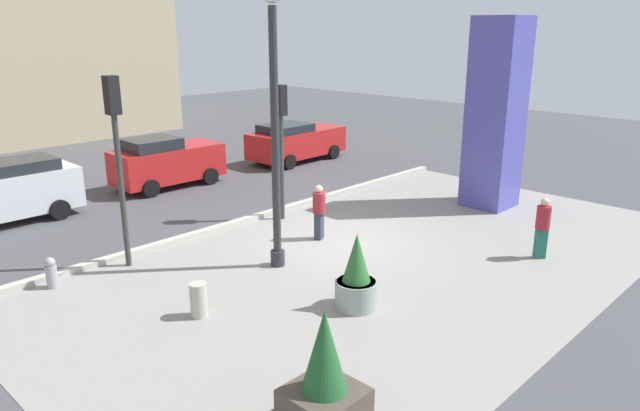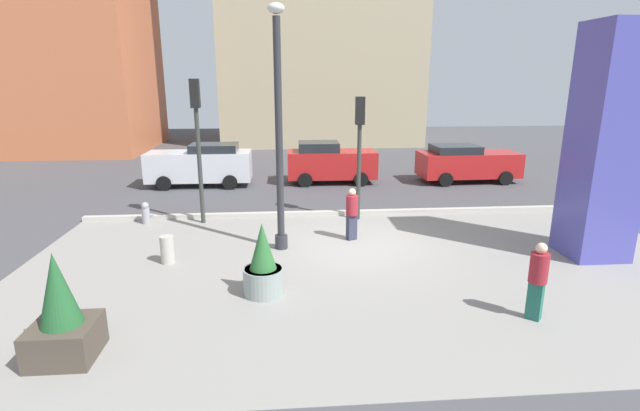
{
  "view_description": "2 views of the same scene",
  "coord_description": "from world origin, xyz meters",
  "px_view_note": "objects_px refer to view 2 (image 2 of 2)",
  "views": [
    {
      "loc": [
        -11.5,
        -10.55,
        5.82
      ],
      "look_at": [
        -1.12,
        -0.55,
        1.43
      ],
      "focal_mm": 33.19,
      "sensor_mm": 36.0,
      "label": 1
    },
    {
      "loc": [
        -2.17,
        -12.97,
        4.74
      ],
      "look_at": [
        -1.14,
        -0.43,
        1.33
      ],
      "focal_mm": 26.5,
      "sensor_mm": 36.0,
      "label": 2
    }
  ],
  "objects_px": {
    "art_pillar_blue": "(606,145)",
    "fire_hydrant": "(146,213)",
    "potted_plant_by_pillar": "(263,266)",
    "potted_plant_near_left": "(62,318)",
    "car_curb_east": "(467,163)",
    "traffic_light_corner": "(359,138)",
    "pedestrian_on_sidewalk": "(538,278)",
    "car_curb_west": "(330,162)",
    "car_passing_lane": "(201,165)",
    "lamp_post": "(279,137)",
    "pedestrian_by_curb": "(352,212)",
    "concrete_bollard": "(167,250)",
    "traffic_light_far_side": "(197,128)"
  },
  "relations": [
    {
      "from": "art_pillar_blue",
      "to": "fire_hydrant",
      "type": "bearing_deg",
      "value": 162.98
    },
    {
      "from": "potted_plant_by_pillar",
      "to": "potted_plant_near_left",
      "type": "relative_size",
      "value": 0.86
    },
    {
      "from": "fire_hydrant",
      "to": "car_curb_east",
      "type": "relative_size",
      "value": 0.16
    },
    {
      "from": "potted_plant_by_pillar",
      "to": "traffic_light_corner",
      "type": "relative_size",
      "value": 0.41
    },
    {
      "from": "potted_plant_by_pillar",
      "to": "car_curb_east",
      "type": "height_order",
      "value": "car_curb_east"
    },
    {
      "from": "potted_plant_by_pillar",
      "to": "pedestrian_on_sidewalk",
      "type": "xyz_separation_m",
      "value": [
        5.49,
        -1.6,
        0.24
      ]
    },
    {
      "from": "art_pillar_blue",
      "to": "fire_hydrant",
      "type": "xyz_separation_m",
      "value": [
        -13.0,
        3.98,
        -2.7
      ]
    },
    {
      "from": "car_curb_west",
      "to": "car_passing_lane",
      "type": "bearing_deg",
      "value": -178.25
    },
    {
      "from": "car_passing_lane",
      "to": "pedestrian_on_sidewalk",
      "type": "relative_size",
      "value": 2.82
    },
    {
      "from": "lamp_post",
      "to": "potted_plant_near_left",
      "type": "distance_m",
      "value": 6.86
    },
    {
      "from": "art_pillar_blue",
      "to": "traffic_light_corner",
      "type": "xyz_separation_m",
      "value": [
        -5.83,
        3.93,
        -0.25
      ]
    },
    {
      "from": "lamp_post",
      "to": "potted_plant_by_pillar",
      "type": "bearing_deg",
      "value": -97.83
    },
    {
      "from": "lamp_post",
      "to": "car_curb_east",
      "type": "xyz_separation_m",
      "value": [
        8.73,
        8.45,
        -2.32
      ]
    },
    {
      "from": "car_passing_lane",
      "to": "lamp_post",
      "type": "bearing_deg",
      "value": -67.29
    },
    {
      "from": "pedestrian_by_curb",
      "to": "concrete_bollard",
      "type": "bearing_deg",
      "value": -164.01
    },
    {
      "from": "potted_plant_by_pillar",
      "to": "pedestrian_on_sidewalk",
      "type": "distance_m",
      "value": 5.72
    },
    {
      "from": "potted_plant_by_pillar",
      "to": "car_passing_lane",
      "type": "height_order",
      "value": "car_passing_lane"
    },
    {
      "from": "potted_plant_near_left",
      "to": "fire_hydrant",
      "type": "distance_m",
      "value": 8.01
    },
    {
      "from": "art_pillar_blue",
      "to": "potted_plant_by_pillar",
      "type": "xyz_separation_m",
      "value": [
        -8.89,
        -1.73,
        -2.4
      ]
    },
    {
      "from": "fire_hydrant",
      "to": "car_curb_east",
      "type": "distance_m",
      "value": 14.43
    },
    {
      "from": "pedestrian_on_sidewalk",
      "to": "car_curb_west",
      "type": "bearing_deg",
      "value": 101.83
    },
    {
      "from": "car_curb_east",
      "to": "pedestrian_on_sidewalk",
      "type": "bearing_deg",
      "value": -105.68
    },
    {
      "from": "art_pillar_blue",
      "to": "traffic_light_far_side",
      "type": "xyz_separation_m",
      "value": [
        -11.11,
        3.94,
        0.11
      ]
    },
    {
      "from": "concrete_bollard",
      "to": "pedestrian_on_sidewalk",
      "type": "height_order",
      "value": "pedestrian_on_sidewalk"
    },
    {
      "from": "potted_plant_near_left",
      "to": "car_curb_east",
      "type": "height_order",
      "value": "potted_plant_near_left"
    },
    {
      "from": "fire_hydrant",
      "to": "pedestrian_by_curb",
      "type": "height_order",
      "value": "pedestrian_by_curb"
    },
    {
      "from": "traffic_light_far_side",
      "to": "pedestrian_by_curb",
      "type": "height_order",
      "value": "traffic_light_far_side"
    },
    {
      "from": "traffic_light_far_side",
      "to": "potted_plant_by_pillar",
      "type": "bearing_deg",
      "value": -68.58
    },
    {
      "from": "traffic_light_corner",
      "to": "traffic_light_far_side",
      "type": "bearing_deg",
      "value": 179.96
    },
    {
      "from": "potted_plant_near_left",
      "to": "fire_hydrant",
      "type": "height_order",
      "value": "potted_plant_near_left"
    },
    {
      "from": "lamp_post",
      "to": "concrete_bollard",
      "type": "relative_size",
      "value": 8.78
    },
    {
      "from": "car_curb_west",
      "to": "concrete_bollard",
      "type": "bearing_deg",
      "value": -118.87
    },
    {
      "from": "lamp_post",
      "to": "car_passing_lane",
      "type": "relative_size",
      "value": 1.43
    },
    {
      "from": "car_curb_east",
      "to": "pedestrian_by_curb",
      "type": "height_order",
      "value": "car_curb_east"
    },
    {
      "from": "potted_plant_near_left",
      "to": "traffic_light_corner",
      "type": "bearing_deg",
      "value": 50.97
    },
    {
      "from": "potted_plant_by_pillar",
      "to": "traffic_light_corner",
      "type": "distance_m",
      "value": 6.78
    },
    {
      "from": "concrete_bollard",
      "to": "traffic_light_corner",
      "type": "bearing_deg",
      "value": 32.43
    },
    {
      "from": "art_pillar_blue",
      "to": "car_curb_east",
      "type": "height_order",
      "value": "art_pillar_blue"
    },
    {
      "from": "potted_plant_by_pillar",
      "to": "fire_hydrant",
      "type": "height_order",
      "value": "potted_plant_by_pillar"
    },
    {
      "from": "car_passing_lane",
      "to": "car_curb_east",
      "type": "relative_size",
      "value": 1.0
    },
    {
      "from": "concrete_bollard",
      "to": "car_curb_west",
      "type": "height_order",
      "value": "car_curb_west"
    },
    {
      "from": "traffic_light_far_side",
      "to": "car_passing_lane",
      "type": "bearing_deg",
      "value": 99.26
    },
    {
      "from": "traffic_light_corner",
      "to": "car_curb_west",
      "type": "relative_size",
      "value": 1.01
    },
    {
      "from": "car_curb_east",
      "to": "pedestrian_on_sidewalk",
      "type": "xyz_separation_m",
      "value": [
        -3.65,
        -13.0,
        0.02
      ]
    },
    {
      "from": "car_curb_east",
      "to": "pedestrian_on_sidewalk",
      "type": "distance_m",
      "value": 13.5
    },
    {
      "from": "car_passing_lane",
      "to": "pedestrian_by_curb",
      "type": "relative_size",
      "value": 2.9
    },
    {
      "from": "lamp_post",
      "to": "traffic_light_far_side",
      "type": "height_order",
      "value": "lamp_post"
    },
    {
      "from": "concrete_bollard",
      "to": "traffic_light_far_side",
      "type": "height_order",
      "value": "traffic_light_far_side"
    },
    {
      "from": "art_pillar_blue",
      "to": "potted_plant_near_left",
      "type": "bearing_deg",
      "value": -162.0
    },
    {
      "from": "traffic_light_corner",
      "to": "pedestrian_on_sidewalk",
      "type": "xyz_separation_m",
      "value": [
        2.43,
        -7.26,
        -1.91
      ]
    }
  ]
}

